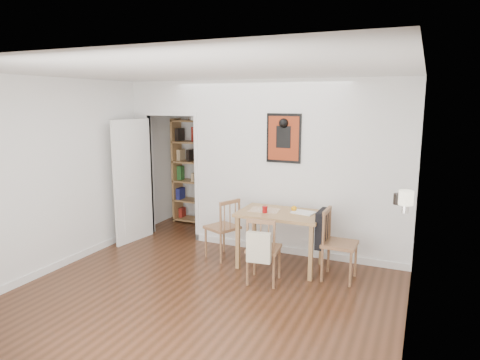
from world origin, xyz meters
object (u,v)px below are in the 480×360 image
at_px(fireplace, 403,253).
at_px(chair_left, 222,228).
at_px(chair_front, 264,249).
at_px(notebook, 303,212).
at_px(ceramic_jar_a, 398,199).
at_px(dining_table, 281,219).
at_px(orange_fruit, 294,209).
at_px(bookshelf, 195,172).
at_px(chair_right, 338,243).
at_px(red_glass, 265,209).
at_px(mantel_lamp, 406,199).
at_px(ceramic_jar_b, 404,195).

bearing_deg(fireplace, chair_left, 167.67).
bearing_deg(chair_front, notebook, 64.80).
height_order(chair_left, ceramic_jar_a, ceramic_jar_a).
relative_size(dining_table, notebook, 3.86).
bearing_deg(chair_front, orange_fruit, 75.96).
xyz_separation_m(bookshelf, fireplace, (3.81, -2.05, -0.35)).
bearing_deg(chair_left, chair_right, -3.37).
distance_m(orange_fruit, ceramic_jar_a, 1.56).
xyz_separation_m(chair_left, red_glass, (0.70, -0.10, 0.38)).
height_order(dining_table, chair_left, chair_left).
xyz_separation_m(fireplace, ceramic_jar_a, (-0.09, 0.04, 0.61)).
height_order(dining_table, fireplace, fireplace).
bearing_deg(bookshelf, notebook, -29.42).
xyz_separation_m(chair_left, orange_fruit, (1.04, 0.13, 0.37)).
bearing_deg(chair_left, bookshelf, 130.96).
xyz_separation_m(dining_table, chair_right, (0.82, -0.11, -0.21)).
bearing_deg(mantel_lamp, red_glass, 157.16).
height_order(chair_front, ceramic_jar_b, ceramic_jar_b).
relative_size(dining_table, chair_left, 1.27).
relative_size(chair_left, notebook, 3.04).
height_order(bookshelf, red_glass, bookshelf).
bearing_deg(orange_fruit, red_glass, -146.00).
distance_m(chair_front, ceramic_jar_b, 1.81).
bearing_deg(chair_right, orange_fruit, 160.73).
bearing_deg(chair_left, mantel_lamp, -18.94).
bearing_deg(orange_fruit, chair_left, -172.77).
relative_size(red_glass, ceramic_jar_b, 0.86).
xyz_separation_m(fireplace, notebook, (-1.32, 0.65, 0.17)).
relative_size(chair_right, fireplace, 0.74).
relative_size(chair_right, red_glass, 10.04).
relative_size(dining_table, fireplace, 0.92).
distance_m(chair_left, chair_front, 1.04).
distance_m(chair_right, bookshelf, 3.45).
relative_size(chair_front, ceramic_jar_b, 8.14).
bearing_deg(orange_fruit, dining_table, -141.21).
xyz_separation_m(chair_right, chair_front, (-0.84, -0.48, -0.04)).
distance_m(ceramic_jar_a, ceramic_jar_b, 0.29).
height_order(notebook, ceramic_jar_a, ceramic_jar_a).
xyz_separation_m(chair_right, notebook, (-0.53, 0.20, 0.31)).
xyz_separation_m(bookshelf, notebook, (2.49, -1.40, -0.18)).
bearing_deg(bookshelf, ceramic_jar_a, -28.37).
relative_size(chair_front, bookshelf, 0.44).
distance_m(orange_fruit, mantel_lamp, 1.83).
height_order(chair_front, bookshelf, bookshelf).
distance_m(chair_left, mantel_lamp, 2.78).
bearing_deg(ceramic_jar_b, fireplace, -83.29).
distance_m(chair_front, mantel_lamp, 1.88).
bearing_deg(chair_right, mantel_lamp, -43.58).
distance_m(dining_table, mantel_lamp, 1.94).
relative_size(chair_front, notebook, 2.94).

